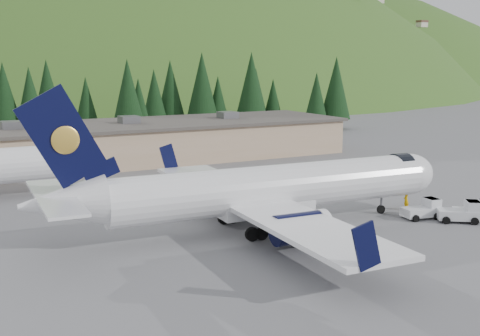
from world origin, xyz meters
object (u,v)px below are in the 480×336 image
baggage_tug_a (424,209)px  baggage_tug_d (462,212)px  terminal_building (93,144)px  baggage_tug_b (476,211)px  airliner (263,191)px  ramp_worker (406,200)px

baggage_tug_a → baggage_tug_d: (1.98, -2.46, 0.05)m
baggage_tug_a → terminal_building: 45.31m
baggage_tug_b → baggage_tug_d: baggage_tug_d is taller
airliner → baggage_tug_b: bearing=-16.5°
terminal_building → ramp_worker: size_ratio=37.41×
ramp_worker → baggage_tug_d: bearing=75.2°
airliner → baggage_tug_b: (17.53, -6.18, -2.41)m
baggage_tug_b → terminal_building: size_ratio=0.05×
airliner → terminal_building: airliner is taller
baggage_tug_a → ramp_worker: bearing=85.3°
ramp_worker → baggage_tug_a: bearing=48.2°
baggage_tug_d → ramp_worker: (-1.27, 5.37, 0.13)m
terminal_building → ramp_worker: bearing=-64.2°
terminal_building → baggage_tug_a: bearing=-66.6°
terminal_building → airliner: bearing=-84.0°
baggage_tug_b → baggage_tug_d: 1.54m
airliner → terminal_building: size_ratio=0.51×
airliner → ramp_worker: bearing=0.2°
baggage_tug_b → terminal_building: (-21.49, 44.12, 1.85)m
terminal_building → baggage_tug_b: bearing=-64.0°
baggage_tug_a → ramp_worker: size_ratio=1.80×
airliner → baggage_tug_d: (15.99, -6.07, -2.36)m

